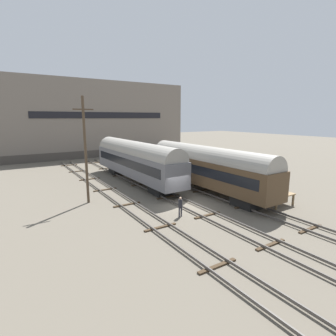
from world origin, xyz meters
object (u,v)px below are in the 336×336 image
object	(u,v)px
train_car_grey	(135,159)
utility_pole	(85,149)
bench	(231,177)
person_worker	(180,205)
train_car_brown	(206,166)

from	to	relation	value
train_car_grey	utility_pole	distance (m)	9.01
bench	train_car_grey	bearing A→B (deg)	125.80
train_car_grey	person_worker	bearing A→B (deg)	-99.01
utility_pole	train_car_grey	bearing A→B (deg)	34.10
train_car_grey	person_worker	size ratio (longest dim) A/B	11.28
utility_pole	bench	bearing A→B (deg)	-17.76
person_worker	utility_pole	xyz separation A→B (m)	(-5.26, 7.61, 4.06)
train_car_grey	person_worker	world-z (taller)	train_car_grey
train_car_grey	train_car_brown	distance (m)	9.16
train_car_grey	bench	xyz separation A→B (m)	(6.78, -9.40, -1.31)
train_car_grey	train_car_brown	xyz separation A→B (m)	(4.48, -7.99, -0.07)
bench	person_worker	bearing A→B (deg)	-160.40
train_car_grey	train_car_brown	world-z (taller)	train_car_grey
train_car_grey	person_worker	distance (m)	12.82
train_car_grey	utility_pole	bearing A→B (deg)	-145.90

